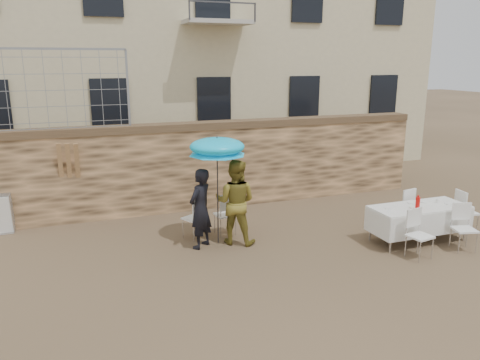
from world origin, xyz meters
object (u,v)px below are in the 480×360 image
object	(u,v)px
couple_chair_right	(225,213)
chair_stack_right	(3,212)
woman_dress	(235,202)
table_chair_side	(466,211)
banquet_table	(420,208)
table_chair_front_right	(465,228)
soda_bottle	(418,203)
table_chair_front_left	(420,235)
couple_chair_left	(194,217)
table_chair_back	(402,208)
umbrella	(217,150)
man_suit	(200,209)

from	to	relation	value
couple_chair_right	chair_stack_right	distance (m)	4.98
woman_dress	table_chair_side	xyz separation A→B (m)	(5.09, -1.13, -0.42)
woman_dress	couple_chair_right	xyz separation A→B (m)	(-0.05, 0.55, -0.42)
banquet_table	table_chair_side	xyz separation A→B (m)	(1.40, 0.10, -0.25)
table_chair_front_right	table_chair_side	xyz separation A→B (m)	(0.90, 0.85, 0.00)
couple_chair_right	table_chair_side	xyz separation A→B (m)	(5.14, -1.68, 0.00)
table_chair_side	woman_dress	bearing A→B (deg)	85.90
couple_chair_right	soda_bottle	xyz separation A→B (m)	(3.54, -1.93, 0.43)
banquet_table	table_chair_front_left	world-z (taller)	table_chair_front_left
couple_chair_left	couple_chair_right	bearing A→B (deg)	150.90
soda_bottle	table_chair_back	world-z (taller)	soda_bottle
umbrella	table_chair_front_right	world-z (taller)	umbrella
table_chair_back	table_chair_side	world-z (taller)	same
table_chair_back	woman_dress	bearing A→B (deg)	-17.15
umbrella	table_chair_front_left	bearing A→B (deg)	-31.15
table_chair_back	couple_chair_left	bearing A→B (deg)	-22.76
table_chair_front_right	umbrella	bearing A→B (deg)	170.10
table_chair_back	table_chair_side	bearing A→B (deg)	138.91
chair_stack_right	couple_chair_left	bearing A→B (deg)	-24.92
banquet_table	soda_bottle	distance (m)	0.30
couple_chair_left	table_chair_front_left	distance (m)	4.60
umbrella	table_chair_side	xyz separation A→B (m)	(5.44, -1.23, -1.52)
table_chair_side	chair_stack_right	distance (m)	10.39
woman_dress	table_chair_front_right	xyz separation A→B (m)	(4.19, -1.98, -0.42)
umbrella	couple_chair_right	world-z (taller)	umbrella
woman_dress	couple_chair_left	world-z (taller)	woman_dress
umbrella	table_chair_back	xyz separation A→B (m)	(4.24, -0.53, -1.52)
soda_bottle	chair_stack_right	world-z (taller)	soda_bottle
table_chair_back	table_chair_front_left	bearing A→B (deg)	51.87
table_chair_front_left	man_suit	bearing A→B (deg)	142.55
woman_dress	couple_chair_right	world-z (taller)	woman_dress
woman_dress	banquet_table	xyz separation A→B (m)	(3.69, -1.23, -0.17)
banquet_table	table_chair_side	bearing A→B (deg)	4.09
man_suit	table_chair_front_left	xyz separation A→B (m)	(3.84, -1.98, -0.35)
soda_bottle	table_chair_front_right	bearing A→B (deg)	-40.60
couple_chair_left	table_chair_front_left	bearing A→B (deg)	117.53
couple_chair_right	table_chair_back	xyz separation A→B (m)	(3.94, -0.98, 0.00)
banquet_table	table_chair_front_right	size ratio (longest dim) A/B	2.19
couple_chair_left	table_chair_front_right	distance (m)	5.55
table_chair_back	umbrella	bearing A→B (deg)	-17.97
couple_chair_left	couple_chair_right	xyz separation A→B (m)	(0.70, 0.00, 0.00)
table_chair_side	table_chair_back	bearing A→B (deg)	68.17
couple_chair_left	table_chair_back	world-z (taller)	same
umbrella	chair_stack_right	xyz separation A→B (m)	(-4.33, 2.28, -1.54)
couple_chair_right	man_suit	bearing A→B (deg)	31.72
umbrella	table_chair_back	size ratio (longest dim) A/B	2.21
banquet_table	table_chair_back	distance (m)	0.86
banquet_table	table_chair_side	world-z (taller)	table_chair_side
table_chair_back	soda_bottle	bearing A→B (deg)	56.33
table_chair_front_right	table_chair_back	size ratio (longest dim) A/B	1.00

